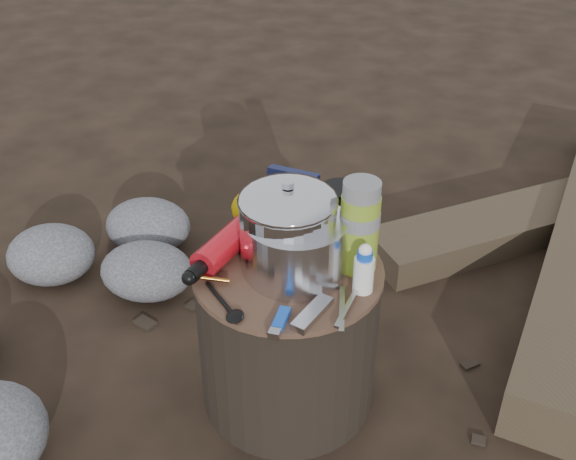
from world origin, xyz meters
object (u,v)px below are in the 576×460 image
(camping_pot, at_px, (288,229))
(travel_mug, at_px, (340,212))
(fuel_bottle, at_px, (228,243))
(thermos, at_px, (359,226))
(stump, at_px, (288,334))

(camping_pot, bearing_deg, travel_mug, 63.50)
(fuel_bottle, xyz_separation_m, thermos, (0.28, 0.04, 0.07))
(stump, distance_m, fuel_bottle, 0.26)
(camping_pot, height_order, fuel_bottle, camping_pot)
(stump, distance_m, camping_pot, 0.29)
(stump, relative_size, travel_mug, 3.29)
(camping_pot, distance_m, travel_mug, 0.18)
(camping_pot, height_order, travel_mug, camping_pot)
(fuel_bottle, relative_size, travel_mug, 2.11)
(stump, bearing_deg, camping_pot, 106.39)
(travel_mug, bearing_deg, camping_pot, -116.50)
(stump, distance_m, travel_mug, 0.31)
(camping_pot, bearing_deg, fuel_bottle, 176.14)
(stump, bearing_deg, travel_mug, 64.41)
(stump, bearing_deg, thermos, 19.68)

